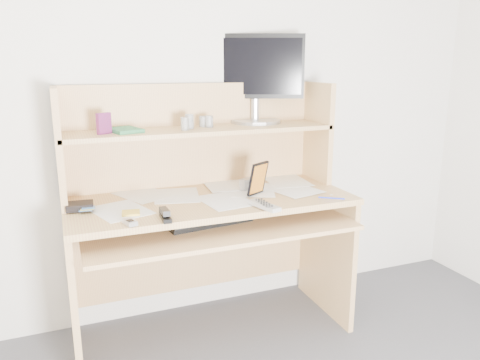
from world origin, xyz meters
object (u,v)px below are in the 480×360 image
object	(u,v)px
keyboard	(209,221)
tv_remote	(264,205)
desk	(206,204)
monitor	(254,76)
game_case	(258,178)

from	to	relation	value
keyboard	tv_remote	distance (m)	0.29
desk	monitor	xyz separation A→B (m)	(0.35, 0.19, 0.64)
keyboard	tv_remote	world-z (taller)	tv_remote
desk	tv_remote	size ratio (longest dim) A/B	7.47
tv_remote	game_case	xyz separation A→B (m)	(0.06, 0.21, 0.08)
desk	game_case	size ratio (longest dim) A/B	8.28
desk	keyboard	world-z (taller)	desk
game_case	monitor	world-z (taller)	monitor
desk	tv_remote	bearing A→B (deg)	-63.03
desk	monitor	bearing A→B (deg)	28.73
tv_remote	game_case	distance (m)	0.23
keyboard	monitor	xyz separation A→B (m)	(0.39, 0.36, 0.67)
desk	keyboard	bearing A→B (deg)	-103.94
desk	tv_remote	world-z (taller)	desk
desk	keyboard	distance (m)	0.18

